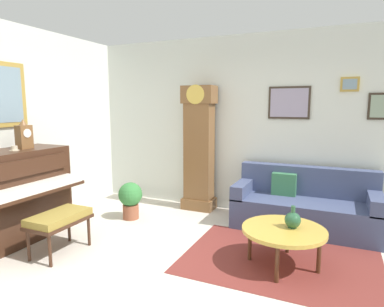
{
  "coord_description": "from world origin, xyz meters",
  "views": [
    {
      "loc": [
        1.44,
        -2.76,
        1.72
      ],
      "look_at": [
        -0.29,
        1.13,
        1.09
      ],
      "focal_mm": 30.75,
      "sensor_mm": 36.0,
      "label": 1
    }
  ],
  "objects": [
    {
      "name": "coffee_table",
      "position": [
        0.98,
        0.67,
        0.4
      ],
      "size": [
        0.88,
        0.88,
        0.43
      ],
      "color": "gold",
      "rests_on": "ground_plane"
    },
    {
      "name": "green_jug",
      "position": [
        1.06,
        0.72,
        0.51
      ],
      "size": [
        0.17,
        0.17,
        0.24
      ],
      "color": "#234C33",
      "rests_on": "coffee_table"
    },
    {
      "name": "area_rug",
      "position": [
        0.93,
        0.77,
        0.0
      ],
      "size": [
        2.1,
        1.5,
        0.01
      ],
      "primitive_type": "cube",
      "color": "maroon",
      "rests_on": "ground_plane"
    },
    {
      "name": "grandfather_clock",
      "position": [
        -0.62,
        2.14,
        0.96
      ],
      "size": [
        0.52,
        0.34,
        2.03
      ],
      "color": "brown",
      "rests_on": "ground_plane"
    },
    {
      "name": "ground_plane",
      "position": [
        0.0,
        0.0,
        -0.05
      ],
      "size": [
        6.4,
        6.0,
        0.1
      ],
      "primitive_type": "cube",
      "color": "beige"
    },
    {
      "name": "piano",
      "position": [
        -2.23,
        -0.05,
        0.59
      ],
      "size": [
        0.87,
        1.44,
        1.16
      ],
      "color": "#3D2316",
      "rests_on": "ground_plane"
    },
    {
      "name": "wall_back",
      "position": [
        0.02,
        2.4,
        1.4
      ],
      "size": [
        5.3,
        0.13,
        2.8
      ],
      "color": "silver",
      "rests_on": "ground_plane"
    },
    {
      "name": "couch",
      "position": [
        1.07,
        1.94,
        0.31
      ],
      "size": [
        1.9,
        0.8,
        0.84
      ],
      "color": "#424C70",
      "rests_on": "ground_plane"
    },
    {
      "name": "potted_plant",
      "position": [
        -1.37,
        1.27,
        0.32
      ],
      "size": [
        0.36,
        0.36,
        0.56
      ],
      "color": "#935138",
      "rests_on": "ground_plane"
    },
    {
      "name": "mantel_clock",
      "position": [
        -2.23,
        0.19,
        1.33
      ],
      "size": [
        0.13,
        0.18,
        0.38
      ],
      "color": "brown",
      "rests_on": "piano"
    },
    {
      "name": "piano_bench",
      "position": [
        -1.45,
        -0.06,
        0.41
      ],
      "size": [
        0.42,
        0.7,
        0.48
      ],
      "color": "#3D2316",
      "rests_on": "ground_plane"
    },
    {
      "name": "teacup",
      "position": [
        -2.18,
        0.0,
        1.19
      ],
      "size": [
        0.12,
        0.12,
        0.06
      ],
      "color": "beige",
      "rests_on": "piano"
    }
  ]
}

